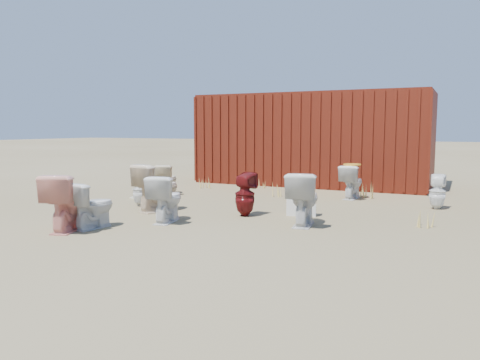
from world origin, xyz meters
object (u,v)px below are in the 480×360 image
at_px(toilet_back_e, 437,192).
at_px(toilet_front_a, 93,205).
at_px(toilet_back_beige_left, 167,179).
at_px(loose_tank, 301,205).
at_px(toilet_back_a, 140,190).
at_px(shipping_container, 314,139).
at_px(toilet_back_yellowlid, 352,182).
at_px(toilet_front_c, 166,199).
at_px(toilet_back_beige_right, 157,188).
at_px(toilet_front_pink, 67,202).
at_px(toilet_front_e, 303,199).
at_px(toilet_front_maroon, 245,194).

bearing_deg(toilet_back_e, toilet_front_a, 42.21).
bearing_deg(toilet_back_beige_left, loose_tank, 146.02).
xyz_separation_m(toilet_back_a, toilet_back_beige_left, (-0.47, 1.59, 0.03)).
relative_size(toilet_front_a, toilet_back_e, 1.07).
bearing_deg(toilet_front_a, shipping_container, -93.41).
relative_size(toilet_back_beige_left, toilet_back_yellowlid, 0.94).
relative_size(toilet_front_c, toilet_back_beige_left, 1.11).
bearing_deg(toilet_back_e, toilet_back_beige_right, 28.65).
bearing_deg(toilet_back_a, shipping_container, -116.24).
xyz_separation_m(toilet_front_a, toilet_back_e, (4.58, 4.06, -0.02)).
distance_m(toilet_front_a, toilet_front_c, 1.13).
distance_m(toilet_front_pink, toilet_front_e, 3.53).
bearing_deg(toilet_back_beige_right, toilet_front_c, 147.33).
height_order(toilet_front_a, toilet_front_pink, toilet_front_pink).
height_order(toilet_front_c, toilet_front_e, toilet_front_e).
bearing_deg(toilet_back_a, toilet_front_pink, 94.83).
distance_m(toilet_back_a, toilet_back_beige_left, 1.66).
height_order(toilet_back_beige_left, loose_tank, toilet_back_beige_left).
height_order(toilet_front_pink, toilet_back_e, toilet_front_pink).
xyz_separation_m(toilet_front_pink, toilet_front_e, (2.99, 1.88, -0.01)).
bearing_deg(toilet_back_e, toilet_front_c, 40.26).
height_order(toilet_front_pink, toilet_back_beige_left, toilet_front_pink).
height_order(toilet_front_maroon, toilet_front_e, toilet_front_e).
distance_m(toilet_back_beige_left, loose_tank, 3.79).
relative_size(toilet_front_a, toilet_front_c, 0.92).
bearing_deg(toilet_back_beige_left, shipping_container, -139.98).
xyz_separation_m(toilet_front_e, toilet_back_a, (-3.40, 0.36, -0.10)).
bearing_deg(toilet_back_a, toilet_back_yellowlid, -147.63).
height_order(toilet_front_a, toilet_front_e, toilet_front_e).
bearing_deg(toilet_back_a, loose_tank, -178.31).
xyz_separation_m(toilet_front_c, toilet_front_e, (2.06, 0.72, 0.04)).
xyz_separation_m(toilet_front_pink, toilet_front_maroon, (1.86, 2.16, -0.05)).
xyz_separation_m(toilet_front_a, loose_tank, (2.51, 2.35, -0.17)).
xyz_separation_m(toilet_front_maroon, toilet_front_e, (1.13, -0.28, 0.04)).
bearing_deg(loose_tank, toilet_front_c, -154.19).
distance_m(toilet_back_beige_right, toilet_back_e, 5.17).
distance_m(toilet_front_a, toilet_front_pink, 0.37).
xyz_separation_m(toilet_front_e, toilet_back_e, (1.80, 2.47, -0.09)).
height_order(shipping_container, loose_tank, shipping_container).
relative_size(toilet_front_c, toilet_back_a, 1.20).
bearing_deg(toilet_back_beige_left, toilet_front_c, 108.60).
xyz_separation_m(toilet_front_a, toilet_back_beige_right, (0.01, 1.63, 0.08)).
bearing_deg(toilet_back_beige_right, toilet_front_a, 103.76).
height_order(toilet_front_c, toilet_back_a, toilet_front_c).
bearing_deg(toilet_back_e, toilet_back_yellowlid, -18.73).
height_order(toilet_front_pink, toilet_back_yellowlid, toilet_front_pink).
bearing_deg(toilet_back_yellowlid, toilet_back_beige_right, 51.04).
distance_m(toilet_front_e, toilet_back_e, 3.06).
bearing_deg(toilet_front_a, toilet_front_maroon, -124.44).
distance_m(shipping_container, toilet_front_maroon, 5.23).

